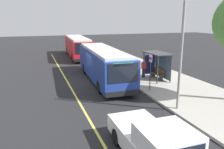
# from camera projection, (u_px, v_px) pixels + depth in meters

# --- Properties ---
(ground_plane) EXTENTS (120.00, 120.00, 0.00)m
(ground_plane) POSITION_uv_depth(u_px,v_px,m) (92.00, 81.00, 20.90)
(ground_plane) COLOR #232326
(sidewalk_curb) EXTENTS (44.00, 6.40, 0.15)m
(sidewalk_curb) POSITION_uv_depth(u_px,v_px,m) (150.00, 75.00, 22.80)
(sidewalk_curb) COLOR #A8A399
(sidewalk_curb) RESTS_ON ground_plane
(lane_stripe_center) EXTENTS (36.00, 0.14, 0.01)m
(lane_stripe_center) POSITION_uv_depth(u_px,v_px,m) (68.00, 83.00, 20.20)
(lane_stripe_center) COLOR #E0D64C
(lane_stripe_center) RESTS_ON ground_plane
(transit_bus_main) EXTENTS (11.25, 3.09, 2.95)m
(transit_bus_main) POSITION_uv_depth(u_px,v_px,m) (103.00, 63.00, 20.59)
(transit_bus_main) COLOR navy
(transit_bus_main) RESTS_ON ground_plane
(transit_bus_second) EXTENTS (11.58, 3.10, 2.95)m
(transit_bus_second) POSITION_uv_depth(u_px,v_px,m) (78.00, 46.00, 33.41)
(transit_bus_second) COLOR red
(transit_bus_second) RESTS_ON ground_plane
(pickup_truck) EXTENTS (5.41, 2.06, 1.85)m
(pickup_truck) POSITION_uv_depth(u_px,v_px,m) (156.00, 145.00, 8.71)
(pickup_truck) COLOR white
(pickup_truck) RESTS_ON ground_plane
(bus_shelter) EXTENTS (2.90, 1.60, 2.48)m
(bus_shelter) POSITION_uv_depth(u_px,v_px,m) (157.00, 60.00, 20.61)
(bus_shelter) COLOR #333338
(bus_shelter) RESTS_ON sidewalk_curb
(waiting_bench) EXTENTS (1.60, 0.48, 0.95)m
(waiting_bench) POSITION_uv_depth(u_px,v_px,m) (158.00, 74.00, 20.98)
(waiting_bench) COLOR brown
(waiting_bench) RESTS_ON sidewalk_curb
(route_sign_post) EXTENTS (0.44, 0.08, 2.80)m
(route_sign_post) POSITION_uv_depth(u_px,v_px,m) (150.00, 67.00, 17.32)
(route_sign_post) COLOR #333338
(route_sign_post) RESTS_ON sidewalk_curb
(pedestrian_commuter) EXTENTS (0.24, 0.40, 1.69)m
(pedestrian_commuter) POSITION_uv_depth(u_px,v_px,m) (144.00, 67.00, 21.26)
(pedestrian_commuter) COLOR #282D47
(pedestrian_commuter) RESTS_ON sidewalk_curb
(utility_pole) EXTENTS (0.16, 0.16, 6.40)m
(utility_pole) POSITION_uv_depth(u_px,v_px,m) (181.00, 57.00, 13.33)
(utility_pole) COLOR gray
(utility_pole) RESTS_ON sidewalk_curb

